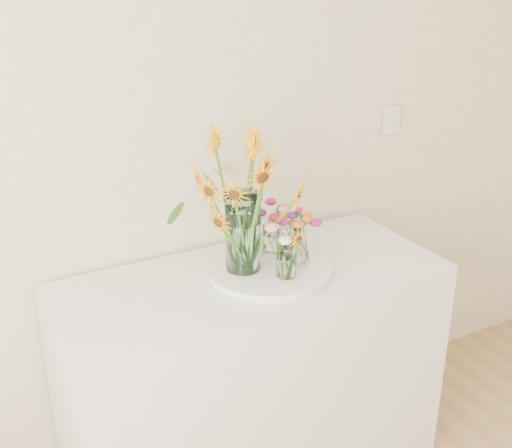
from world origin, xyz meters
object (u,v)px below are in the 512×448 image
object	(u,v)px
counter	(252,380)
small_vase_a	(286,262)
tray	(268,270)
small_vase_b	(297,245)
mason_jar	(243,233)
small_vase_c	(271,238)

from	to	relation	value
counter	small_vase_a	bearing A→B (deg)	-55.40
tray	small_vase_b	world-z (taller)	small_vase_b
counter	tray	world-z (taller)	tray
mason_jar	small_vase_b	size ratio (longest dim) A/B	2.22
mason_jar	small_vase_c	size ratio (longest dim) A/B	2.68
tray	small_vase_b	xyz separation A→B (m)	(0.11, -0.01, 0.08)
tray	mason_jar	size ratio (longest dim) A/B	1.50
tray	small_vase_b	distance (m)	0.14
counter	small_vase_a	size ratio (longest dim) A/B	11.70
small_vase_a	small_vase_c	distance (m)	0.22
counter	mason_jar	size ratio (longest dim) A/B	4.86
tray	counter	bearing A→B (deg)	169.70
mason_jar	small_vase_c	bearing A→B (deg)	28.39
small_vase_b	tray	bearing A→B (deg)	175.25
small_vase_a	tray	bearing A→B (deg)	98.46
small_vase_a	small_vase_c	xyz separation A→B (m)	(0.06, 0.21, -0.01)
counter	small_vase_a	xyz separation A→B (m)	(0.08, -0.11, 0.53)
small_vase_a	counter	bearing A→B (deg)	124.60
counter	small_vase_b	world-z (taller)	small_vase_b
mason_jar	small_vase_b	world-z (taller)	mason_jar
small_vase_c	tray	bearing A→B (deg)	-123.69
small_vase_b	small_vase_c	size ratio (longest dim) A/B	1.21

